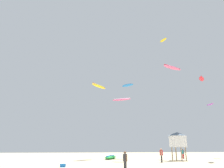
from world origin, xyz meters
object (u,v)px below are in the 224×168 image
at_px(lifeguard_tower, 178,139).
at_px(cooler_box, 63,165).
at_px(kite_grounded_near, 111,157).
at_px(kite_aloft_1, 99,86).
at_px(person_midground, 183,153).
at_px(person_left, 161,154).
at_px(kite_aloft_2, 121,99).
at_px(kite_aloft_4, 128,85).
at_px(kite_aloft_0, 210,105).
at_px(kite_aloft_3, 172,68).
at_px(kite_aloft_7, 163,40).
at_px(kite_aloft_5, 202,79).
at_px(person_foreground, 125,160).

height_order(lifeguard_tower, cooler_box, lifeguard_tower).
bearing_deg(kite_grounded_near, kite_aloft_1, 161.46).
height_order(person_midground, kite_aloft_1, kite_aloft_1).
bearing_deg(person_left, kite_aloft_2, 131.17).
height_order(lifeguard_tower, kite_aloft_4, kite_aloft_4).
bearing_deg(kite_aloft_4, kite_aloft_0, 17.47).
relative_size(person_left, kite_aloft_3, 0.39).
distance_m(kite_grounded_near, kite_aloft_4, 12.37).
bearing_deg(kite_aloft_1, kite_aloft_4, -45.29).
bearing_deg(lifeguard_tower, kite_aloft_1, 156.04).
bearing_deg(person_midground, kite_grounded_near, 142.00).
relative_size(kite_grounded_near, kite_aloft_7, 2.41).
height_order(kite_aloft_1, kite_aloft_4, kite_aloft_1).
relative_size(lifeguard_tower, kite_aloft_5, 1.57).
relative_size(cooler_box, kite_aloft_4, 0.27).
bearing_deg(kite_aloft_7, kite_aloft_3, -98.31).
relative_size(kite_aloft_0, kite_aloft_4, 1.01).
distance_m(kite_aloft_1, kite_aloft_2, 5.19).
bearing_deg(person_left, kite_aloft_0, 57.80).
xyz_separation_m(person_foreground, lifeguard_tower, (10.66, 13.05, 2.10)).
relative_size(kite_aloft_3, kite_aloft_7, 2.15).
height_order(kite_aloft_0, kite_aloft_7, kite_aloft_7).
distance_m(person_left, lifeguard_tower, 5.83).
relative_size(kite_aloft_4, kite_aloft_7, 0.96).
bearing_deg(kite_aloft_5, person_midground, 107.56).
distance_m(kite_aloft_0, kite_aloft_5, 9.96).
bearing_deg(kite_aloft_7, person_midground, -80.91).
height_order(person_foreground, kite_aloft_0, kite_aloft_0).
distance_m(kite_grounded_near, kite_aloft_3, 19.57).
bearing_deg(kite_grounded_near, kite_aloft_5, -22.42).
height_order(lifeguard_tower, kite_aloft_0, kite_aloft_0).
xyz_separation_m(kite_aloft_0, kite_aloft_5, (-5.76, -7.67, 2.67)).
xyz_separation_m(person_midground, kite_aloft_5, (1.80, -5.68, 11.78)).
relative_size(person_midground, kite_aloft_4, 0.77).
relative_size(person_foreground, kite_aloft_0, 0.79).
xyz_separation_m(person_midground, person_left, (-6.76, -8.04, 0.12)).
distance_m(person_left, kite_aloft_1, 16.83).
bearing_deg(kite_aloft_5, kite_aloft_3, 127.25).
bearing_deg(cooler_box, person_midground, 34.14).
relative_size(person_midground, kite_aloft_0, 0.76).
bearing_deg(kite_aloft_5, lifeguard_tower, 163.84).
distance_m(person_left, kite_aloft_4, 12.12).
bearing_deg(person_left, cooler_box, -135.54).
relative_size(kite_aloft_0, kite_aloft_5, 0.78).
xyz_separation_m(person_midground, lifeguard_tower, (-2.70, -4.38, 2.13)).
height_order(person_left, kite_aloft_1, kite_aloft_1).
bearing_deg(kite_aloft_1, kite_aloft_7, 9.31).
height_order(kite_aloft_0, kite_aloft_3, kite_aloft_3).
height_order(person_left, kite_aloft_2, kite_aloft_2).
xyz_separation_m(kite_grounded_near, kite_aloft_5, (14.43, -5.95, 12.42)).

